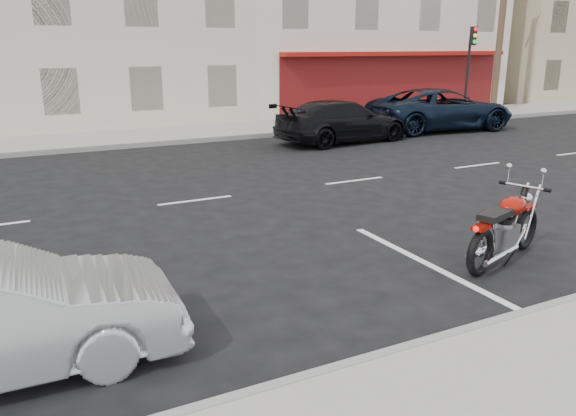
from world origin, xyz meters
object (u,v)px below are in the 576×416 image
suv_far (441,109)px  car_far (343,121)px  fire_hydrant (438,106)px  utility_pole (503,9)px  motorcycle (527,219)px  traffic_light (470,59)px

suv_far → car_far: bearing=103.9°
fire_hydrant → car_far: bearing=-153.8°
utility_pole → car_far: 12.05m
utility_pole → car_far: utility_pole is taller
utility_pole → fire_hydrant: size_ratio=12.50×
suv_far → utility_pole: bearing=-58.1°
motorcycle → suv_far: 13.42m
motorcycle → utility_pole: bearing=27.2°
fire_hydrant → suv_far: (-2.34, -2.82, 0.26)m
fire_hydrant → suv_far: bearing=-129.6°
motorcycle → fire_hydrant: bearing=35.3°
car_far → suv_far: bearing=-87.5°
fire_hydrant → motorcycle: 17.08m
traffic_light → car_far: 9.57m
utility_pole → traffic_light: (-2.00, -0.27, -2.18)m
suv_far → car_far: (-4.91, -0.74, -0.09)m
fire_hydrant → motorcycle: bearing=-126.6°
motorcycle → suv_far: suv_far is taller
traffic_light → suv_far: 4.99m
traffic_light → car_far: size_ratio=0.79×
fire_hydrant → car_far: car_far is taller
traffic_light → motorcycle: (-11.68, -13.55, -2.05)m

